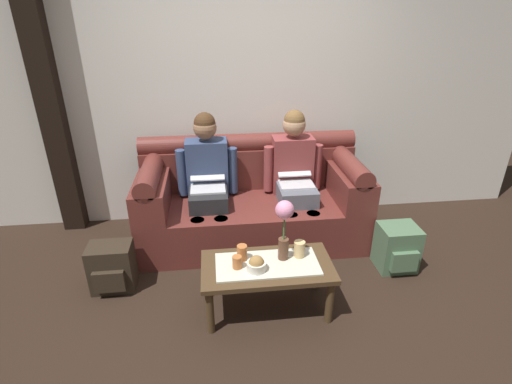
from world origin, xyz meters
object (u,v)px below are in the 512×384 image
Objects in this scene: couch at (252,201)px; cup_far_center at (237,262)px; cup_near_left at (299,249)px; flower_vase at (284,222)px; snack_bowl at (256,265)px; backpack_right at (397,248)px; coffee_table at (267,271)px; person_right at (294,172)px; backpack_left at (112,268)px; cup_near_right at (242,253)px; person_left at (207,176)px.

cup_far_center is (-0.22, -1.07, 0.08)m from couch.
cup_near_left is 0.47m from cup_far_center.
flower_vase reaches higher than cup_near_left.
snack_bowl is at bearing -158.83° from cup_near_left.
cup_near_left reaches higher than backpack_right.
cup_near_left reaches higher than cup_far_center.
cup_far_center is (-0.46, -0.09, -0.01)m from cup_near_left.
coffee_table is 0.24m from cup_far_center.
coffee_table is at bearing 6.45° from cup_far_center.
backpack_left is (-1.59, -0.67, -0.47)m from person_right.
couch is 1.70× the size of person_right.
snack_bowl is at bearing -113.81° from person_right.
cup_far_center is at bearing -101.35° from couch.
couch reaches higher than coffee_table.
couch is 1.00m from cup_near_right.
cup_far_center is at bearing -164.02° from backpack_right.
person_right is at bearing 0.00° from person_left.
person_left is 13.13× the size of cup_far_center.
coffee_table is at bearing -90.00° from couch.
cup_near_right reaches higher than backpack_left.
flower_vase is at bearing 29.03° from snack_bowl.
couch is 1.37m from backpack_left.
person_right reaches higher than flower_vase.
person_left reaches higher than cup_far_center.
backpack_right is at bearing -41.06° from person_right.
person_right is (0.81, 0.00, -0.00)m from person_left.
cup_near_left is 1.31× the size of cup_far_center.
couch is 5.33× the size of backpack_left.
person_right is at bearing -0.37° from couch.
cup_near_left is (0.65, -0.98, -0.19)m from person_left.
person_right is at bearing 22.91° from backpack_left.
couch is at bearing 85.62° from snack_bowl.
cup_near_left is 1.02m from backpack_right.
cup_far_center is (-0.62, -1.07, -0.21)m from person_right.
coffee_table is (0.40, -1.05, -0.32)m from person_left.
snack_bowl is 0.14m from cup_far_center.
cup_near_left is (0.33, 0.13, 0.02)m from snack_bowl.
coffee_table is 0.22m from cup_near_right.
flower_vase is 1.19× the size of backpack_left.
cup_near_right reaches higher than snack_bowl.
person_left reaches higher than backpack_left.
couch reaches higher than snack_bowl.
flower_vase is 3.80× the size of cup_near_left.
coffee_table is 0.15m from snack_bowl.
cup_far_center reaches higher than backpack_left.
couch is 1.10m from cup_far_center.
coffee_table is at bearing -17.63° from backpack_left.
coffee_table is 0.39m from flower_vase.
cup_near_left is at bearing 5.71° from flower_vase.
snack_bowl is 1.21m from backpack_left.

